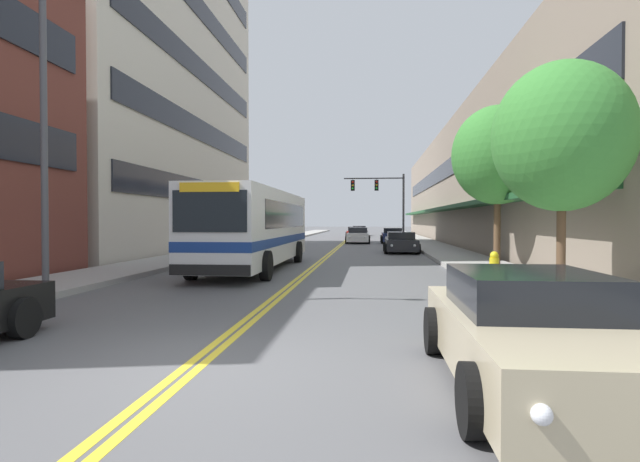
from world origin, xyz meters
TOP-DOWN VIEW (x-y plane):
  - ground_plane at (0.00, 37.00)m, footprint 240.00×240.00m
  - sidewalk_left at (-6.94, 37.00)m, footprint 2.88×106.00m
  - sidewalk_right at (6.94, 37.00)m, footprint 2.88×106.00m
  - centre_line at (0.00, 37.00)m, footprint 0.34×106.00m
  - office_tower_left at (-14.62, 25.28)m, footprint 12.08×25.26m
  - storefront_row_right at (12.62, 37.00)m, footprint 9.10×68.00m
  - city_bus at (-2.31, 13.67)m, footprint 2.86×11.98m
  - car_champagne_parked_left_near at (-4.36, 23.97)m, footprint 2.07×4.23m
  - car_beige_parked_right_foreground at (4.30, -0.53)m, footprint 2.14×4.80m
  - car_navy_parked_right_mid at (4.34, 37.80)m, footprint 2.08×4.65m
  - car_charcoal_parked_right_far at (4.28, 24.55)m, footprint 2.14×4.30m
  - car_dark_grey_moving_lead at (0.94, 59.15)m, footprint 2.21×4.32m
  - car_white_moving_second at (1.31, 37.42)m, footprint 2.13×4.61m
  - car_red_moving_third at (0.61, 51.84)m, footprint 2.09×4.36m
  - traffic_signal_mast at (3.41, 36.36)m, footprint 5.18×0.38m
  - street_lamp_left_near at (-5.03, 4.47)m, footprint 2.18×0.28m
  - street_tree_right_near at (6.64, 4.97)m, footprint 3.03×3.03m
  - street_tree_right_mid at (7.45, 13.92)m, footprint 3.59×3.59m
  - fire_hydrant at (5.95, 8.11)m, footprint 0.35×0.27m

SIDE VIEW (x-z plane):
  - ground_plane at x=0.00m, z-range 0.00..0.00m
  - centre_line at x=0.00m, z-range 0.00..0.01m
  - sidewalk_left at x=-6.94m, z-range 0.00..0.18m
  - sidewalk_right at x=6.94m, z-range 0.00..0.18m
  - car_red_moving_third at x=0.61m, z-range -0.04..1.23m
  - car_charcoal_parked_right_far at x=4.28m, z-range -0.04..1.24m
  - car_dark_grey_moving_lead at x=0.94m, z-range -0.03..1.25m
  - car_champagne_parked_left_near at x=-4.36m, z-range -0.05..1.30m
  - car_navy_parked_right_mid at x=4.34m, z-range -0.03..1.30m
  - fire_hydrant at x=5.95m, z-range 0.18..1.10m
  - car_white_moving_second at x=1.31m, z-range -0.04..1.33m
  - car_beige_parked_right_foreground at x=4.30m, z-range -0.04..1.33m
  - city_bus at x=-2.31m, z-range 0.21..3.37m
  - street_tree_right_near at x=6.64m, z-range 1.18..6.52m
  - traffic_signal_mast at x=3.41m, z-range 1.25..7.21m
  - street_tree_right_mid at x=7.45m, z-range 1.39..7.80m
  - storefront_row_right at x=12.62m, z-range 0.00..9.99m
  - street_lamp_left_near at x=-5.03m, z-range 0.75..9.55m
  - office_tower_left at x=-14.62m, z-range 0.00..23.58m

